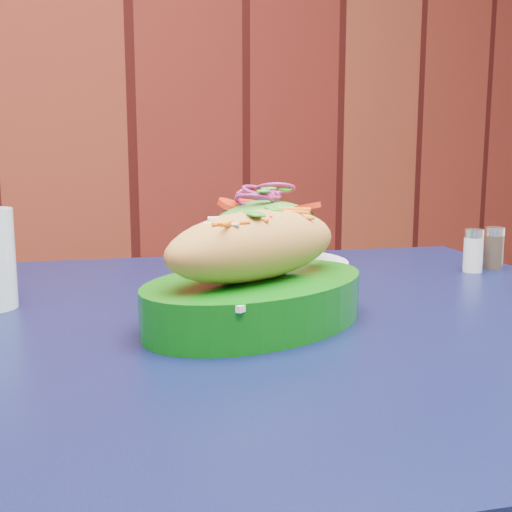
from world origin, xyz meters
TOP-DOWN VIEW (x-y plane):
  - cafe_table at (-0.29, 1.68)m, footprint 1.01×1.01m
  - banh_mi_basket at (-0.36, 1.66)m, footprint 0.31×0.24m
  - salad_plate at (-0.19, 1.91)m, footprint 0.24×0.24m
  - salt_shaker at (0.06, 1.73)m, footprint 0.03×0.03m
  - pepper_shaker at (0.10, 1.73)m, footprint 0.03×0.03m

SIDE VIEW (x-z plane):
  - cafe_table at x=-0.29m, z-range 0.29..1.04m
  - salt_shaker at x=0.06m, z-range 0.75..0.81m
  - pepper_shaker at x=0.10m, z-range 0.75..0.81m
  - banh_mi_basket at x=-0.36m, z-range 0.74..0.86m
  - salad_plate at x=-0.19m, z-range 0.74..0.86m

